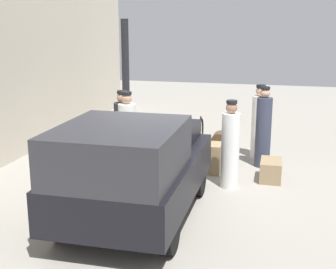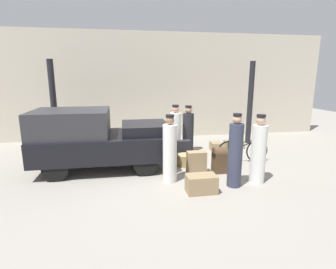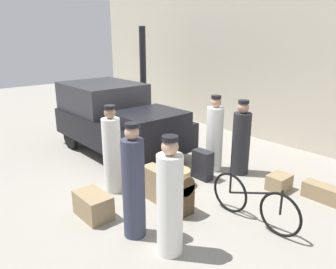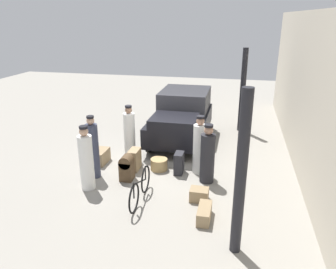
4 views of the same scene
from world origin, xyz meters
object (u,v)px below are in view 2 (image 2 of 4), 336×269
Objects in this scene: trunk_wicker_pale at (196,163)px; porter_carrying_trunk at (170,151)px; truck at (96,137)px; bicycle at (243,151)px; porter_with_bicycle at (235,153)px; porter_standing_middle at (175,132)px; conductor_in_dark_uniform at (188,131)px; trunk_barrel_dark at (220,159)px; trunk_large_brown at (216,147)px; wicker_basket at (185,160)px; suitcase_small_leather at (234,144)px; suitcase_black_upright at (201,184)px; porter_lifting_near_truck at (258,152)px; suitcase_tan_flat at (184,150)px.

porter_carrying_trunk is at bearing -153.39° from trunk_wicker_pale.
truck is 4.48m from bicycle.
porter_with_bicycle is 3.02m from porter_standing_middle.
conductor_in_dark_uniform is (-0.39, 3.16, -0.08)m from porter_with_bicycle.
trunk_barrel_dark is at bearing -0.48° from trunk_wicker_pale.
porter_with_bicycle is 3.23m from trunk_large_brown.
porter_carrying_trunk reaches higher than trunk_wicker_pale.
trunk_barrel_dark is at bearing -145.48° from bicycle.
trunk_wicker_pale is (0.82, 0.41, -0.48)m from porter_carrying_trunk.
porter_carrying_trunk is 1.04m from trunk_wicker_pale.
bicycle is (4.44, -0.24, -0.56)m from truck.
porter_carrying_trunk reaches higher than wicker_basket.
truck is 5.13m from suitcase_small_leather.
suitcase_black_upright is at bearing -40.04° from truck.
conductor_in_dark_uniform is 2.25m from trunk_barrel_dark.
porter_lifting_near_truck reaches higher than wicker_basket.
porter_with_bicycle is at bearing -113.49° from suitcase_small_leather.
truck is 2.73m from wicker_basket.
porter_carrying_trunk reaches higher than trunk_large_brown.
porter_with_bicycle is (-1.00, -1.67, 0.47)m from bicycle.
wicker_basket is 1.11m from trunk_barrel_dark.
truck is 3.60m from trunk_barrel_dark.
suitcase_tan_flat is (-1.38, -0.77, 0.16)m from trunk_large_brown.
porter_carrying_trunk is at bearing -164.80° from trunk_barrel_dark.
trunk_large_brown is 0.65× the size of suitcase_black_upright.
truck is 3.93m from porter_with_bicycle.
suitcase_tan_flat is (0.10, 0.62, 0.14)m from wicker_basket.
porter_with_bicycle is at bearing -169.38° from porter_lifting_near_truck.
bicycle is 1.83m from trunk_wicker_pale.
trunk_large_brown is at bearing 78.12° from porter_with_bicycle.
porter_carrying_trunk is at bearing -113.87° from suitcase_tan_flat.
truck is at bearing -159.02° from porter_standing_middle.
bicycle is at bearing -104.76° from suitcase_small_leather.
porter_lifting_near_truck reaches higher than porter_standing_middle.
porter_lifting_near_truck is at bearing -23.39° from truck.
porter_with_bicycle reaches higher than suitcase_black_upright.
conductor_in_dark_uniform reaches higher than suitcase_tan_flat.
truck reaches higher than suitcase_black_upright.
trunk_wicker_pale reaches higher than suitcase_black_upright.
trunk_wicker_pale is 1.22m from suitcase_black_upright.
porter_standing_middle is 2.73× the size of trunk_wicker_pale.
wicker_basket is at bearing 87.84° from suitcase_black_upright.
trunk_wicker_pale is (2.75, -0.93, -0.62)m from truck.
truck reaches higher than trunk_barrel_dark.
truck is at bearing -164.02° from suitcase_small_leather.
suitcase_tan_flat is at bearing 81.14° from wicker_basket.
trunk_large_brown is at bearing 29.09° from suitcase_tan_flat.
wicker_basket is 2.26m from porter_lifting_near_truck.
porter_lifting_near_truck is 2.78× the size of suitcase_tan_flat.
suitcase_black_upright reaches higher than trunk_large_brown.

